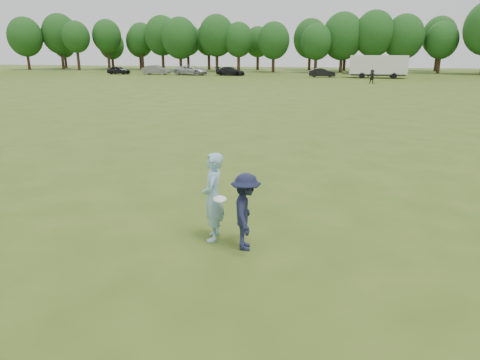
{
  "coord_description": "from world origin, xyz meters",
  "views": [
    {
      "loc": [
        3.12,
        -7.75,
        3.91
      ],
      "look_at": [
        1.04,
        1.24,
        1.1
      ],
      "focal_mm": 32.0,
      "sensor_mm": 36.0,
      "label": 1
    }
  ],
  "objects": [
    {
      "name": "car_f",
      "position": [
        0.2,
        59.82,
        0.65
      ],
      "size": [
        4.09,
        1.81,
        1.3
      ],
      "primitive_type": "imported",
      "rotation": [
        0.0,
        0.0,
        1.68
      ],
      "color": "black",
      "rests_on": "ground"
    },
    {
      "name": "car_a",
      "position": [
        -33.81,
        60.35,
        0.67
      ],
      "size": [
        4.0,
        1.81,
        1.33
      ],
      "primitive_type": "imported",
      "rotation": [
        0.0,
        0.0,
        1.51
      ],
      "color": "black",
      "rests_on": "ground"
    },
    {
      "name": "treeline",
      "position": [
        2.81,
        76.9,
        6.26
      ],
      "size": [
        130.35,
        18.39,
        11.74
      ],
      "color": "#332114",
      "rests_on": "ground"
    },
    {
      "name": "car_d",
      "position": [
        -14.35,
        60.81,
        0.68
      ],
      "size": [
        4.87,
        2.44,
        1.36
      ],
      "primitive_type": "imported",
      "rotation": [
        0.0,
        0.0,
        1.45
      ],
      "color": "black",
      "rests_on": "ground"
    },
    {
      "name": "defender",
      "position": [
        1.42,
        0.09,
        0.8
      ],
      "size": [
        0.79,
        1.13,
        1.6
      ],
      "primitive_type": "imported",
      "rotation": [
        0.0,
        0.0,
        1.77
      ],
      "color": "#191D37",
      "rests_on": "ground"
    },
    {
      "name": "thrower",
      "position": [
        0.65,
        0.38,
        0.95
      ],
      "size": [
        0.56,
        0.76,
        1.9
      ],
      "primitive_type": "imported",
      "rotation": [
        0.0,
        0.0,
        -1.4
      ],
      "color": "#8CBFD8",
      "rests_on": "ground"
    },
    {
      "name": "car_b",
      "position": [
        -27.22,
        60.89,
        0.77
      ],
      "size": [
        4.69,
        1.76,
        1.53
      ],
      "primitive_type": "imported",
      "rotation": [
        0.0,
        0.0,
        1.6
      ],
      "color": "slate",
      "rests_on": "ground"
    },
    {
      "name": "car_c",
      "position": [
        -21.02,
        60.76,
        0.78
      ],
      "size": [
        5.85,
        3.14,
        1.56
      ],
      "primitive_type": "imported",
      "rotation": [
        0.0,
        0.0,
        1.47
      ],
      "color": "#B3B4B9",
      "rests_on": "ground"
    },
    {
      "name": "disc_in_play",
      "position": [
        0.88,
        0.11,
        1.02
      ],
      "size": [
        0.29,
        0.3,
        0.08
      ],
      "color": "white",
      "rests_on": "ground"
    },
    {
      "name": "ground",
      "position": [
        0.0,
        0.0,
        0.0
      ],
      "size": [
        200.0,
        200.0,
        0.0
      ],
      "primitive_type": "plane",
      "color": "#385116",
      "rests_on": "ground"
    },
    {
      "name": "cargo_trailer",
      "position": [
        8.18,
        59.46,
        1.78
      ],
      "size": [
        9.0,
        2.75,
        3.2
      ],
      "color": "white",
      "rests_on": "ground"
    },
    {
      "name": "player_far_d",
      "position": [
        6.75,
        48.18,
        0.84
      ],
      "size": [
        1.61,
        1.16,
        1.67
      ],
      "primitive_type": "imported",
      "rotation": [
        0.0,
        0.0,
        0.48
      ],
      "color": "black",
      "rests_on": "ground"
    }
  ]
}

